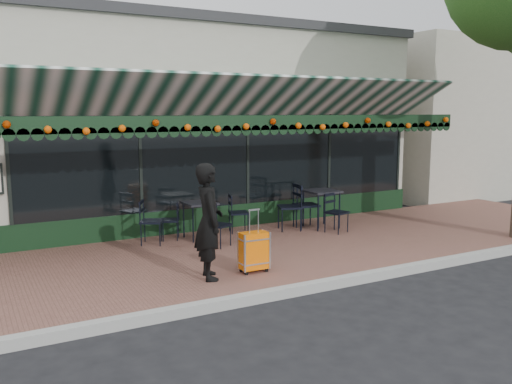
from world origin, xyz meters
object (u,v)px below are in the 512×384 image
chair_a_left (290,207)px  chair_b_right (239,213)px  cafe_table_a (321,194)px  chair_a_front (337,213)px  cafe_table_b (200,206)px  chair_a_right (306,206)px  chair_solo (152,222)px  chair_b_left (170,221)px  suitcase (254,251)px  chair_b_front (218,226)px  woman (209,221)px

chair_a_left → chair_b_right: chair_a_left is taller
cafe_table_a → chair_a_front: chair_a_front is taller
cafe_table_b → chair_a_right: (2.41, -0.20, -0.17)m
cafe_table_a → chair_solo: chair_solo is taller
chair_a_right → chair_a_left: bearing=98.7°
cafe_table_a → chair_a_right: chair_a_right is taller
chair_solo → chair_b_right: bearing=-58.7°
chair_a_right → chair_b_left: bearing=90.5°
chair_a_left → suitcase: bearing=-22.5°
chair_a_front → chair_solo: bearing=148.6°
suitcase → chair_a_left: size_ratio=1.02×
suitcase → chair_a_left: suitcase is taller
chair_a_left → chair_a_right: 0.43m
cafe_table_b → chair_solo: chair_solo is taller
cafe_table_b → chair_b_front: size_ratio=0.92×
cafe_table_b → woman: bearing=-109.8°
cafe_table_b → chair_b_right: bearing=7.3°
chair_a_front → chair_a_right: bearing=97.5°
cafe_table_b → chair_a_front: bearing=-17.6°
cafe_table_b → chair_b_front: (0.05, -0.76, -0.26)m
chair_b_left → chair_a_right: bearing=107.0°
cafe_table_a → chair_a_front: bearing=-88.7°
chair_solo → suitcase: bearing=-133.4°
chair_a_left → chair_a_front: 1.00m
chair_a_front → chair_solo: size_ratio=0.96×
chair_a_right → chair_b_left: chair_a_right is taller
chair_a_left → chair_solo: chair_a_left is taller
chair_b_front → chair_solo: bearing=113.1°
woman → cafe_table_b: size_ratio=2.39×
suitcase → chair_solo: 2.68m
chair_b_left → chair_solo: 0.48m
chair_a_front → chair_solo: chair_solo is taller
chair_b_right → chair_a_left: bearing=-90.3°
suitcase → chair_a_front: 3.32m
chair_a_right → chair_solo: bearing=94.8°
chair_a_right → chair_solo: size_ratio=1.15×
woman → chair_a_right: bearing=-43.4°
chair_a_right → cafe_table_a: bearing=-104.8°
cafe_table_a → chair_b_right: bearing=166.0°
cafe_table_b → chair_b_right: (0.93, 0.12, -0.26)m
chair_a_left → woman: bearing=-31.7°
cafe_table_b → chair_b_right: chair_b_right is taller
cafe_table_b → chair_a_right: bearing=-4.6°
chair_b_left → chair_b_right: 1.48m
chair_a_left → chair_b_left: chair_a_left is taller
chair_b_front → woman: bearing=-148.7°
chair_b_front → chair_a_front: bearing=-32.2°
chair_a_front → chair_b_left: (-3.29, 1.08, -0.04)m
chair_a_right → woman: bearing=133.1°
chair_b_right → cafe_table_b: bearing=113.6°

